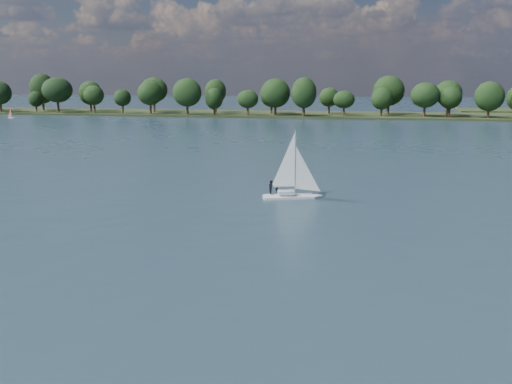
% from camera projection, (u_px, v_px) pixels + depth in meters
% --- Properties ---
extents(ground, '(700.00, 700.00, 0.00)m').
position_uv_depth(ground, '(324.00, 149.00, 123.11)').
color(ground, '#233342').
rests_on(ground, ground).
extents(far_shore, '(660.00, 40.00, 1.50)m').
position_uv_depth(far_shore, '(345.00, 116.00, 230.90)').
color(far_shore, black).
rests_on(far_shore, ground).
extents(sailboat, '(7.21, 4.02, 9.15)m').
position_uv_depth(sailboat, '(289.00, 179.00, 72.60)').
color(sailboat, silver).
rests_on(sailboat, ground).
extents(dinghy_pink, '(2.64, 1.08, 4.20)m').
position_uv_depth(dinghy_pink, '(11.00, 115.00, 218.65)').
color(dinghy_pink, white).
rests_on(dinghy_pink, ground).
extents(treeline, '(562.69, 74.39, 18.27)m').
position_uv_depth(treeline, '(325.00, 96.00, 227.33)').
color(treeline, black).
rests_on(treeline, ground).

